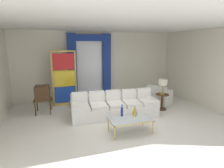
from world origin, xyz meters
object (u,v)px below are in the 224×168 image
Objects in this scene: round_side_table at (162,100)px; table_lamp_brass at (163,83)px; bottle_crystal_tall at (122,111)px; bottle_amber_squat at (135,112)px; stained_glass_divider at (64,80)px; coffee_table at (130,120)px; bottle_blue_decanter at (135,112)px; peacock_figurine at (77,102)px; couch_white_long at (114,107)px; vintage_tv at (42,93)px; armchair_white at (159,97)px.

table_lamp_brass reaches higher than round_side_table.
bottle_crystal_tall is at bearing -150.84° from table_lamp_brass.
bottle_amber_squat is 2.12m from table_lamp_brass.
stained_glass_divider is 3.89m from round_side_table.
coffee_table is 3.62× the size of bottle_blue_decanter.
bottle_blue_decanter reaches higher than peacock_figurine.
couch_white_long is at bearing -179.55° from round_side_table.
vintage_tv is 4.38m from table_lamp_brass.
bottle_blue_decanter is 0.36m from bottle_crystal_tall.
armchair_white reaches higher than bottle_crystal_tall.
peacock_figurine is (-3.28, 0.64, -0.07)m from armchair_white.
coffee_table is 2.46m from table_lamp_brass.
table_lamp_brass is at bearing -23.01° from peacock_figurine.
vintage_tv is 1.38m from peacock_figurine.
peacock_figurine is 1.05× the size of table_lamp_brass.
couch_white_long is 1.69m from peacock_figurine.
vintage_tv reaches higher than armchair_white.
stained_glass_divider is (-1.50, 3.10, 0.69)m from coffee_table.
vintage_tv is at bearing 175.36° from armchair_white.
bottle_amber_squat is at bearing -1.61° from bottle_crystal_tall.
stained_glass_divider reaches higher than coffee_table.
armchair_white is at bearing 37.31° from bottle_crystal_tall.
coffee_table is 0.53× the size of stained_glass_divider.
stained_glass_divider is (0.83, 0.70, 0.33)m from vintage_tv.
stained_glass_divider is at bearing 115.10° from bottle_crystal_tall.
coffee_table is 1.05× the size of armchair_white.
couch_white_long reaches higher than peacock_figurine.
table_lamp_brass is at bearing 0.00° from round_side_table.
table_lamp_brass reaches higher than peacock_figurine.
armchair_white reaches higher than bottle_blue_decanter.
round_side_table is (-0.28, -0.64, 0.07)m from armchair_white.
bottle_amber_squat is (0.06, 0.13, -0.06)m from bottle_blue_decanter.
vintage_tv reaches higher than couch_white_long.
table_lamp_brass is at bearing -13.31° from vintage_tv.
armchair_white is 0.50× the size of stained_glass_divider.
stained_glass_divider is at bearing 119.09° from bottle_blue_decanter.
round_side_table is (1.75, 1.30, -0.18)m from bottle_blue_decanter.
stained_glass_divider is 3.67× the size of peacock_figurine.
round_side_table is (3.42, -1.70, -0.70)m from stained_glass_divider.
stained_glass_divider is at bearing 153.51° from table_lamp_brass.
bottle_crystal_tall is at bearing -69.33° from peacock_figurine.
vintage_tv reaches higher than bottle_crystal_tall.
stained_glass_divider is 3.70× the size of round_side_table.
coffee_table is at bearing -68.09° from peacock_figurine.
armchair_white is 1.95× the size of table_lamp_brass.
armchair_white is 0.70m from round_side_table.
stained_glass_divider is at bearing 115.78° from coffee_table.
bottle_amber_squat is 2.06m from round_side_table.
round_side_table is at bearing -23.01° from peacock_figurine.
couch_white_long is at bearing 81.78° from bottle_crystal_tall.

